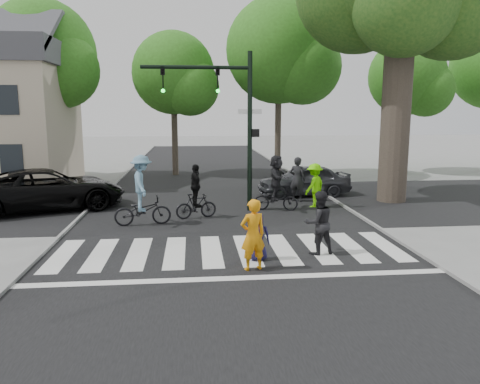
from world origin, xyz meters
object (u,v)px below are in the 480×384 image
object	(u,v)px
car_grey	(304,180)
car_suv	(47,189)
pedestrian_child	(258,237)
cyclist_mid	(196,196)
cyclist_right	(276,186)
traffic_signal	(227,109)
pedestrian_woman	(253,235)
pedestrian_adult	(319,223)
cyclist_left	(142,195)

from	to	relation	value
car_grey	car_suv	bearing A→B (deg)	-85.98
pedestrian_child	cyclist_mid	distance (m)	5.23
cyclist_right	traffic_signal	bearing A→B (deg)	178.49
pedestrian_woman	pedestrian_child	size ratio (longest dim) A/B	1.40
traffic_signal	cyclist_mid	xyz separation A→B (m)	(-1.23, -1.11, -3.10)
traffic_signal	cyclist_right	distance (m)	3.49
cyclist_mid	car_grey	xyz separation A→B (m)	(4.93, 4.03, -0.09)
pedestrian_adult	cyclist_left	distance (m)	6.30
pedestrian_woman	pedestrian_child	xyz separation A→B (m)	(0.23, 0.72, -0.25)
traffic_signal	pedestrian_adult	size ratio (longest dim) A/B	3.47
car_suv	cyclist_right	bearing A→B (deg)	-117.13
cyclist_mid	car_suv	world-z (taller)	cyclist_mid
pedestrian_child	pedestrian_adult	world-z (taller)	pedestrian_adult
car_grey	pedestrian_adult	bearing A→B (deg)	-17.43
traffic_signal	pedestrian_woman	distance (m)	7.46
pedestrian_adult	car_grey	xyz separation A→B (m)	(1.68, 8.64, -0.15)
traffic_signal	pedestrian_child	distance (m)	6.93
cyclist_right	car_grey	size ratio (longest dim) A/B	0.52
cyclist_right	car_grey	xyz separation A→B (m)	(1.82, 2.98, -0.25)
traffic_signal	pedestrian_woman	size ratio (longest dim) A/B	3.40
traffic_signal	pedestrian_adult	distance (m)	6.78
pedestrian_woman	car_grey	world-z (taller)	pedestrian_woman
traffic_signal	car_suv	size ratio (longest dim) A/B	1.03
pedestrian_child	car_grey	world-z (taller)	car_grey
pedestrian_adult	cyclist_right	distance (m)	5.67
pedestrian_woman	cyclist_right	bearing A→B (deg)	-121.34
cyclist_mid	car_suv	size ratio (longest dim) A/B	0.34
pedestrian_woman	cyclist_mid	world-z (taller)	cyclist_mid
traffic_signal	cyclist_mid	size ratio (longest dim) A/B	3.06
traffic_signal	cyclist_left	xyz separation A→B (m)	(-3.04, -1.96, -2.86)
traffic_signal	pedestrian_woman	xyz separation A→B (m)	(0.09, -6.83, -3.02)
cyclist_mid	cyclist_right	bearing A→B (deg)	18.79
traffic_signal	car_grey	xyz separation A→B (m)	(3.70, 2.93, -3.19)
car_grey	cyclist_right	bearing A→B (deg)	-37.87
pedestrian_adult	cyclist_right	bearing A→B (deg)	-100.77
car_suv	cyclist_left	bearing A→B (deg)	-147.11
pedestrian_child	car_grey	bearing A→B (deg)	-106.72
cyclist_mid	traffic_signal	bearing A→B (deg)	42.00
cyclist_right	car_grey	bearing A→B (deg)	58.54
pedestrian_child	cyclist_right	xyz separation A→B (m)	(1.56, 6.05, 0.33)
pedestrian_adult	car_grey	size ratio (longest dim) A/B	0.41
pedestrian_child	car_suv	bearing A→B (deg)	-40.24
cyclist_right	pedestrian_child	bearing A→B (deg)	-104.45
traffic_signal	cyclist_right	size ratio (longest dim) A/B	2.78
pedestrian_adult	cyclist_mid	world-z (taller)	cyclist_mid
pedestrian_woman	car_grey	xyz separation A→B (m)	(3.61, 9.75, -0.17)
cyclist_left	cyclist_mid	xyz separation A→B (m)	(1.81, 0.85, -0.23)
traffic_signal	cyclist_left	distance (m)	4.61
pedestrian_child	cyclist_right	distance (m)	6.26
pedestrian_child	pedestrian_adult	distance (m)	1.76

